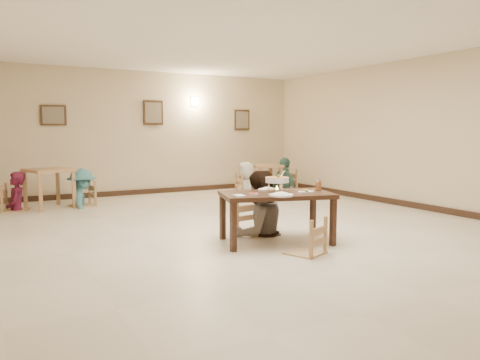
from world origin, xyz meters
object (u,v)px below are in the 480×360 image
chair_near (305,219)px  bg_table_right (266,170)px  bg_chair_ll (15,186)px  main_table (276,198)px  bg_chair_rr (285,170)px  bg_diner_d (285,158)px  bg_chair_rl (247,174)px  main_diner (258,171)px  drink_glass (319,185)px  bg_diner_c (247,162)px  bg_diner_b (81,169)px  bg_table_left (49,175)px  bg_chair_lr (82,182)px  bg_diner_a (15,172)px  curry_warmer (277,180)px  chair_far (255,201)px

chair_near → bg_table_right: chair_near is taller
bg_table_right → bg_chair_ll: size_ratio=0.76×
bg_chair_ll → bg_table_right: bearing=-75.5°
main_table → bg_chair_rr: bearing=70.3°
main_table → bg_table_right: (2.74, 4.66, -0.05)m
bg_chair_rr → bg_diner_d: 0.34m
bg_table_right → bg_chair_rl: size_ratio=0.79×
main_diner → bg_chair_rl: size_ratio=1.98×
drink_glass → bg_diner_d: 5.36m
bg_diner_c → bg_diner_d: bg_diner_d is taller
bg_diner_d → bg_diner_b: bearing=88.4°
bg_chair_ll → bg_chair_rl: bg_chair_ll is taller
drink_glass → bg_diner_c: size_ratio=0.10×
bg_table_right → bg_diner_d: bearing=-6.2°
bg_table_left → drink_glass: bearing=-57.0°
bg_table_left → bg_chair_lr: (0.62, -0.04, -0.17)m
bg_chair_rr → bg_diner_a: 6.29m
main_table → bg_chair_ll: 5.50m
bg_chair_rl → bg_diner_d: size_ratio=0.56×
main_diner → bg_chair_rl: (2.13, 4.08, -0.48)m
chair_near → bg_chair_ll: size_ratio=0.89×
main_diner → bg_table_left: main_diner is taller
drink_glass → bg_diner_b: bearing=117.6°
bg_diner_c → bg_table_left: bearing=-80.3°
bg_chair_lr → bg_diner_d: (5.05, 0.00, 0.37)m
curry_warmer → bg_table_right: size_ratio=0.47×
bg_chair_lr → bg_diner_c: size_ratio=0.63×
bg_table_right → bg_chair_rl: 0.55m
main_diner → drink_glass: 0.93m
curry_warmer → bg_diner_b: size_ratio=0.23×
chair_far → bg_diner_c: size_ratio=0.63×
curry_warmer → main_table: bearing=-132.7°
chair_far → bg_table_left: chair_far is taller
drink_glass → bg_chair_lr: size_ratio=0.16×
main_table → bg_table_left: (-2.39, 4.64, 0.04)m
chair_far → bg_table_right: chair_far is taller
bg_diner_a → bg_diner_c: (5.21, 0.08, 0.02)m
bg_table_right → bg_diner_d: size_ratio=0.44×
chair_near → bg_diner_c: (2.21, 5.37, 0.34)m
bg_chair_lr → bg_diner_a: 1.27m
bg_chair_lr → main_table: bearing=15.3°
main_table → bg_diner_a: bearing=139.0°
drink_glass → bg_chair_lr: (-2.45, 4.68, -0.28)m
bg_chair_lr → chair_far: bearing=19.3°
bg_diner_b → bg_diner_a: bearing=94.0°
chair_far → chair_near: size_ratio=1.10×
chair_far → main_diner: (0.01, -0.07, 0.47)m
main_table → bg_chair_rl: bg_chair_rl is taller
bg_chair_lr → bg_diner_a: (-1.24, 0.00, 0.27)m
drink_glass → bg_diner_d: bg_diner_d is taller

